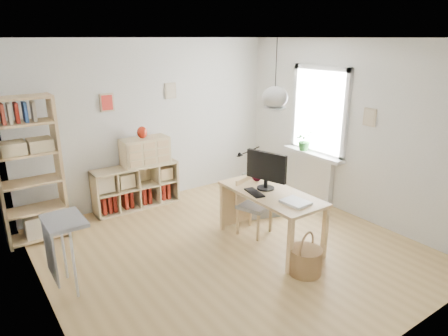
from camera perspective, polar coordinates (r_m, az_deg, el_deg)
ground at (r=5.46m, az=0.96°, el=-11.55°), size 4.50×4.50×0.00m
room_shell at (r=5.02m, az=7.28°, el=9.97°), size 4.50×4.50×4.50m
window_unit at (r=6.79m, az=13.50°, el=7.89°), size 0.07×1.16×1.46m
radiator at (r=7.05m, az=12.62°, el=-1.35°), size 0.10×0.80×0.80m
windowsill at (r=6.89m, az=12.59°, el=1.94°), size 0.22×1.20×0.06m
desk at (r=5.37m, az=6.71°, el=-4.36°), size 0.70×1.50×0.75m
cube_shelf at (r=6.79m, az=-12.69°, el=-3.04°), size 1.40×0.38×0.72m
tall_bookshelf at (r=5.91m, az=-26.23°, el=0.37°), size 0.80×0.38×2.00m
side_table at (r=4.71m, az=-22.50°, el=-8.95°), size 0.40×0.55×0.85m
chair at (r=5.72m, az=3.91°, el=-4.90°), size 0.51×0.51×0.82m
wicker_basket at (r=4.98m, az=11.57°, el=-12.74°), size 0.39×0.39×0.54m
storage_chest at (r=6.50m, az=5.76°, el=-4.55°), size 0.76×0.81×0.62m
monitor at (r=5.35m, az=6.06°, el=-0.07°), size 0.24×0.58×0.52m
keyboard at (r=5.28m, az=4.36°, el=-3.52°), size 0.20×0.37×0.02m
task_lamp at (r=5.73m, az=3.28°, el=1.26°), size 0.40×0.15×0.42m
yarn_ball at (r=5.70m, az=4.71°, el=-1.20°), size 0.14×0.14×0.14m
paper_tray at (r=5.02m, az=10.19°, el=-4.84°), size 0.29×0.35×0.03m
drawer_chest at (r=6.63m, az=-11.21°, el=2.39°), size 0.77×0.36×0.44m
red_vase at (r=6.54m, az=-11.63°, el=5.01°), size 0.16×0.16×0.19m
potted_plant at (r=6.95m, az=11.39°, el=3.89°), size 0.37×0.34×0.34m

